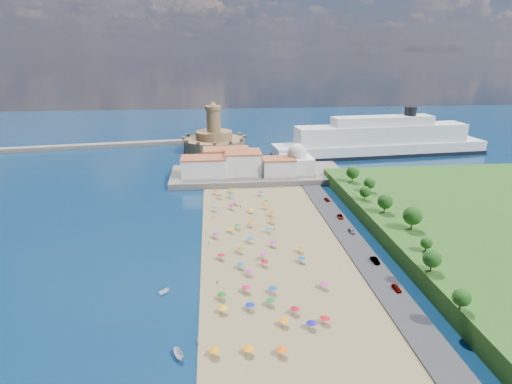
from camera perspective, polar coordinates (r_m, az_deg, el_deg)
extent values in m
plane|color=#071938|center=(155.37, -0.52, -5.76)|extent=(700.00, 700.00, 0.00)
cube|color=#59544C|center=(224.15, 0.26, 2.34)|extent=(90.00, 36.00, 3.00)
cube|color=#59544C|center=(256.80, -5.49, 4.28)|extent=(18.00, 70.00, 2.40)
cube|color=#59544C|center=(315.80, -23.76, 5.49)|extent=(199.03, 34.77, 2.60)
cube|color=silver|center=(217.52, -6.99, 3.34)|extent=(22.00, 14.00, 9.00)
cube|color=silver|center=(219.68, -1.77, 3.89)|extent=(18.00, 16.00, 11.00)
cube|color=silver|center=(218.22, 3.04, 3.37)|extent=(16.00, 12.00, 8.00)
cube|color=silver|center=(231.01, -3.97, 4.46)|extent=(24.00, 14.00, 10.00)
cube|color=silver|center=(223.75, 5.42, 3.69)|extent=(16.00, 16.00, 8.00)
sphere|color=silver|center=(222.31, 5.47, 5.19)|extent=(10.00, 10.00, 10.00)
cylinder|color=silver|center=(221.47, 5.50, 6.14)|extent=(1.20, 1.20, 1.60)
cylinder|color=olive|center=(285.39, -5.59, 6.29)|extent=(40.00, 40.00, 8.00)
cylinder|color=olive|center=(284.10, -5.63, 7.58)|extent=(24.00, 24.00, 5.00)
cylinder|color=olive|center=(282.48, -5.69, 9.47)|extent=(9.00, 9.00, 14.00)
cylinder|color=olive|center=(281.32, -5.74, 11.12)|extent=(10.40, 10.40, 2.40)
cone|color=olive|center=(280.99, -5.76, 11.66)|extent=(6.00, 6.00, 3.00)
cube|color=black|center=(283.38, 16.15, 4.96)|extent=(139.04, 32.35, 2.22)
cube|color=silver|center=(282.73, 16.21, 5.55)|extent=(138.01, 31.86, 8.21)
cube|color=silver|center=(280.87, 16.38, 7.45)|extent=(110.44, 25.86, 10.94)
cube|color=silver|center=(279.52, 16.54, 9.10)|extent=(64.70, 18.26, 5.47)
cylinder|color=black|center=(287.54, 19.92, 10.12)|extent=(7.30, 7.30, 5.47)
cylinder|color=gray|center=(109.73, 9.17, -16.53)|extent=(0.07, 0.07, 2.00)
cone|color=red|center=(109.22, 9.19, -16.14)|extent=(2.50, 2.50, 0.60)
cylinder|color=gray|center=(107.98, 3.72, -16.95)|extent=(0.07, 0.07, 2.00)
cone|color=orange|center=(107.46, 3.73, -16.56)|extent=(2.50, 2.50, 0.60)
cylinder|color=gray|center=(174.49, -0.69, -2.53)|extent=(0.07, 0.07, 2.00)
cone|color=yellow|center=(174.17, -0.69, -2.25)|extent=(2.50, 2.50, 0.60)
cylinder|color=gray|center=(107.72, 7.37, -17.18)|extent=(0.07, 0.07, 2.00)
cone|color=#1C0DB1|center=(107.20, 7.39, -16.79)|extent=(2.50, 2.50, 0.60)
cylinder|color=gray|center=(184.28, 1.29, -1.37)|extent=(0.07, 0.07, 2.00)
cone|color=#258016|center=(183.98, 1.29, -1.10)|extent=(2.50, 2.50, 0.60)
cylinder|color=gray|center=(120.02, 2.25, -12.94)|extent=(0.07, 0.07, 2.00)
cone|color=#0B4592|center=(119.55, 2.25, -12.57)|extent=(2.50, 2.50, 0.60)
cylinder|color=gray|center=(148.55, -0.86, -6.42)|extent=(0.07, 0.07, 2.00)
cone|color=#10689A|center=(148.17, -0.86, -6.10)|extent=(2.50, 2.50, 0.60)
cylinder|color=gray|center=(197.66, -5.45, -0.05)|extent=(0.07, 0.07, 2.00)
cone|color=#CC4409|center=(197.38, -5.46, 0.19)|extent=(2.50, 2.50, 0.60)
cylinder|color=gray|center=(112.14, 5.21, -15.50)|extent=(0.07, 0.07, 2.00)
cone|color=#AA0D2E|center=(111.64, 5.22, -15.12)|extent=(2.50, 2.50, 0.60)
cylinder|color=gray|center=(123.44, 9.02, -12.21)|extent=(0.07, 0.07, 2.00)
cone|color=#C52A9A|center=(122.99, 9.04, -11.85)|extent=(2.50, 2.50, 0.60)
cylinder|color=gray|center=(164.43, 2.11, -3.89)|extent=(0.07, 0.07, 2.00)
cone|color=#9F700E|center=(164.09, 2.12, -3.60)|extent=(2.50, 2.50, 0.60)
cylinder|color=gray|center=(156.15, 1.76, -5.14)|extent=(0.07, 0.07, 2.00)
cone|color=#1175A0|center=(155.79, 1.76, -4.84)|extent=(2.50, 2.50, 0.60)
cylinder|color=gray|center=(137.56, 1.06, -8.56)|extent=(0.07, 0.07, 2.00)
cone|color=#B82793|center=(137.15, 1.06, -8.23)|extent=(2.50, 2.50, 0.60)
cylinder|color=gray|center=(177.22, -5.55, -2.28)|extent=(0.07, 0.07, 2.00)
cone|color=#106795|center=(176.90, -5.56, -2.00)|extent=(2.50, 2.50, 0.60)
cylinder|color=gray|center=(113.23, -0.78, -15.04)|extent=(0.07, 0.07, 2.00)
cone|color=#0C27A5|center=(112.74, -0.79, -14.66)|extent=(2.50, 2.50, 0.60)
cylinder|color=gray|center=(170.95, 2.08, -2.99)|extent=(0.07, 0.07, 2.00)
cone|color=#E24D0A|center=(170.62, 2.08, -2.71)|extent=(2.50, 2.50, 0.60)
cylinder|color=gray|center=(179.02, 1.19, -1.97)|extent=(0.07, 0.07, 2.00)
cone|color=orange|center=(178.71, 1.20, -1.70)|extent=(2.50, 2.50, 0.60)
cylinder|color=gray|center=(128.12, -0.82, -10.74)|extent=(0.07, 0.07, 2.00)
cone|color=#BA27AD|center=(127.69, -0.82, -10.39)|extent=(2.50, 2.50, 0.60)
cylinder|color=gray|center=(99.46, 3.46, -20.51)|extent=(0.07, 0.07, 2.00)
cone|color=#F45B0A|center=(98.90, 3.47, -20.11)|extent=(2.50, 2.50, 0.60)
cylinder|color=gray|center=(114.93, 1.95, -14.50)|extent=(0.07, 0.07, 2.00)
cone|color=#136A28|center=(114.44, 1.96, -14.12)|extent=(2.50, 2.50, 0.60)
cylinder|color=gray|center=(120.31, -1.34, -12.84)|extent=(0.07, 0.07, 2.00)
cone|color=#CD1051|center=(119.85, -1.34, -12.48)|extent=(2.50, 2.50, 0.60)
cylinder|color=gray|center=(159.25, -2.48, -4.66)|extent=(0.07, 0.07, 2.00)
cone|color=#167F2E|center=(158.90, -2.49, -4.36)|extent=(2.50, 2.50, 0.60)
cylinder|color=gray|center=(141.55, -2.14, -7.75)|extent=(0.07, 0.07, 2.00)
cone|color=#846F0C|center=(141.15, -2.14, -7.43)|extent=(2.50, 2.50, 0.60)
cylinder|color=gray|center=(99.63, -0.98, -20.40)|extent=(0.07, 0.07, 2.00)
cone|color=orange|center=(99.07, -0.99, -19.99)|extent=(2.50, 2.50, 0.60)
cylinder|color=gray|center=(178.56, -3.28, -2.06)|extent=(0.07, 0.07, 2.00)
cone|color=#B50E41|center=(178.25, -3.29, -1.79)|extent=(2.50, 2.50, 0.60)
cylinder|color=gray|center=(156.36, -3.35, -5.13)|extent=(0.07, 0.07, 2.00)
cone|color=orange|center=(156.00, -3.36, -4.83)|extent=(2.50, 2.50, 0.60)
cylinder|color=gray|center=(161.00, -0.67, -4.38)|extent=(0.07, 0.07, 2.00)
cone|color=#FF680B|center=(160.65, -0.67, -4.08)|extent=(2.50, 2.50, 0.60)
cylinder|color=gray|center=(133.31, 1.16, -9.50)|extent=(0.07, 0.07, 2.00)
cone|color=#B10E21|center=(132.89, 1.16, -9.16)|extent=(2.50, 2.50, 0.60)
cylinder|color=gray|center=(137.66, -4.65, -8.61)|extent=(0.07, 0.07, 2.00)
cone|color=#B20E29|center=(137.26, -4.66, -8.27)|extent=(2.50, 2.50, 0.60)
cylinder|color=gray|center=(145.61, 2.34, -6.97)|extent=(0.07, 0.07, 2.00)
cone|color=#B025A7|center=(145.23, 2.35, -6.65)|extent=(2.50, 2.50, 0.60)
cylinder|color=gray|center=(191.92, -4.82, -0.61)|extent=(0.07, 0.07, 2.00)
cone|color=#8B3B0C|center=(191.63, -4.83, -0.35)|extent=(2.50, 2.50, 0.60)
cylinder|color=gray|center=(152.61, -5.43, -5.80)|extent=(0.07, 0.07, 2.00)
cone|color=#A5236B|center=(152.24, -5.44, -5.49)|extent=(2.50, 2.50, 0.60)
cylinder|color=gray|center=(117.67, -4.55, -13.69)|extent=(0.07, 0.07, 2.00)
cone|color=#196812|center=(117.19, -4.56, -13.32)|extent=(2.50, 2.50, 0.60)
cylinder|color=gray|center=(192.79, -3.40, -0.48)|extent=(0.07, 0.07, 2.00)
cone|color=#0D6B7B|center=(192.50, -3.41, -0.23)|extent=(2.50, 2.50, 0.60)
cylinder|color=gray|center=(136.14, 6.11, -8.98)|extent=(0.07, 0.07, 2.00)
cone|color=#0D577C|center=(135.73, 6.12, -8.64)|extent=(2.50, 2.50, 0.60)
cylinder|color=gray|center=(195.31, 0.56, -0.20)|extent=(0.07, 0.07, 2.00)
cone|color=#0D40B0|center=(195.03, 0.56, 0.05)|extent=(2.50, 2.50, 0.60)
cylinder|color=gray|center=(131.99, -2.08, -9.81)|extent=(0.07, 0.07, 2.00)
cone|color=#0E6285|center=(131.57, -2.08, -9.47)|extent=(2.50, 2.50, 0.60)
cylinder|color=gray|center=(142.47, 5.89, -7.66)|extent=(0.07, 0.07, 2.00)
cone|color=#98790D|center=(142.08, 5.90, -7.34)|extent=(2.50, 2.50, 0.60)
cylinder|color=gray|center=(183.68, -2.75, -1.45)|extent=(0.07, 0.07, 2.00)
cone|color=#B0257D|center=(183.37, -2.75, -1.19)|extent=(2.50, 2.50, 0.60)
cylinder|color=gray|center=(99.53, -5.55, -20.54)|extent=(0.07, 0.07, 2.00)
cone|color=orange|center=(98.97, -5.56, -20.14)|extent=(2.50, 2.50, 0.60)
cylinder|color=gray|center=(200.04, -3.32, 0.23)|extent=(0.07, 0.07, 2.00)
cone|color=#946E0D|center=(199.76, -3.32, 0.47)|extent=(2.50, 2.50, 0.60)
cylinder|color=gray|center=(112.36, -4.47, -15.40)|extent=(0.07, 0.07, 2.00)
cone|color=gold|center=(111.86, -4.48, -15.02)|extent=(2.50, 2.50, 0.60)
imported|color=tan|center=(147.50, -6.32, -6.79)|extent=(0.78, 0.93, 1.73)
imported|color=tan|center=(158.38, 2.52, -4.85)|extent=(0.68, 0.48, 1.76)
imported|color=tan|center=(169.67, -5.72, -3.33)|extent=(1.05, 0.65, 1.57)
imported|color=tan|center=(103.44, -7.73, -19.04)|extent=(0.93, 0.93, 1.63)
imported|color=tan|center=(124.32, -5.20, -11.89)|extent=(0.74, 0.67, 1.69)
imported|color=tan|center=(136.68, 0.26, -8.83)|extent=(0.87, 0.96, 1.64)
imported|color=tan|center=(192.13, 0.14, -0.55)|extent=(0.92, 1.28, 1.78)
imported|color=tan|center=(179.91, -2.06, -1.93)|extent=(0.99, 0.88, 1.71)
imported|color=white|center=(100.66, -10.26, -20.57)|extent=(3.11, 4.70, 1.70)
imported|color=white|center=(122.82, -12.16, -12.90)|extent=(3.37, 3.42, 1.35)
imported|color=gray|center=(126.79, 18.23, -12.05)|extent=(1.79, 3.88, 1.29)
imported|color=gray|center=(139.74, 15.59, -8.77)|extent=(1.89, 4.45, 1.43)
imported|color=gray|center=(171.76, 11.18, -3.22)|extent=(2.37, 4.53, 1.22)
imported|color=gray|center=(159.16, 12.66, -5.10)|extent=(2.01, 4.46, 1.27)
imported|color=gray|center=(189.79, 9.46, -0.99)|extent=(2.10, 4.01, 1.30)
cylinder|color=#382314|center=(113.37, 25.58, -13.48)|extent=(0.50, 0.50, 2.38)
sphere|color=#14380F|center=(112.32, 25.74, -12.55)|extent=(4.29, 4.29, 4.29)
cylinder|color=#382314|center=(127.80, 22.29, -9.20)|extent=(0.50, 0.50, 2.80)
sphere|color=#14380F|center=(126.71, 22.43, -8.19)|extent=(5.04, 5.04, 5.04)
cylinder|color=#382314|center=(139.24, 21.70, -6.99)|extent=(0.50, 0.50, 2.01)
sphere|color=#14380F|center=(138.51, 21.79, -6.32)|extent=(3.62, 3.62, 3.62)
cylinder|color=#382314|center=(153.68, 20.03, -4.08)|extent=(0.50, 0.50, 3.54)
sphere|color=#14380F|center=(152.55, 20.16, -2.97)|extent=(6.37, 6.37, 6.37)
cylinder|color=#382314|center=(166.17, 16.76, -2.12)|extent=(0.50, 0.50, 3.12)
sphere|color=#14380F|center=(165.24, 16.85, -1.21)|extent=(5.62, 5.62, 5.62)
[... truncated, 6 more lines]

